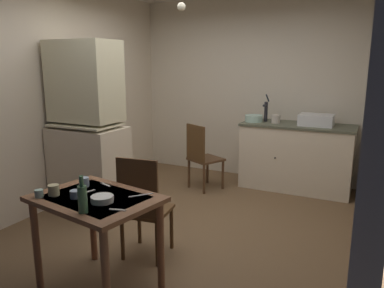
% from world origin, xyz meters
% --- Properties ---
extents(ground_plane, '(5.24, 5.24, 0.00)m').
position_xyz_m(ground_plane, '(0.00, 0.00, 0.00)').
color(ground_plane, brown).
extents(wall_back, '(3.54, 0.10, 2.70)m').
position_xyz_m(wall_back, '(0.00, 2.17, 1.35)').
color(wall_back, beige).
rests_on(wall_back, ground).
extents(wall_left, '(0.10, 4.34, 2.70)m').
position_xyz_m(wall_left, '(-1.77, 0.00, 1.35)').
color(wall_left, beige).
rests_on(wall_left, ground).
extents(wall_right, '(0.10, 4.34, 2.70)m').
position_xyz_m(wall_right, '(1.77, 0.00, 1.35)').
color(wall_right, beige).
rests_on(wall_right, ground).
extents(hutch_cabinet, '(0.85, 0.57, 2.00)m').
position_xyz_m(hutch_cabinet, '(-1.27, -0.02, 0.93)').
color(hutch_cabinet, beige).
rests_on(hutch_cabinet, ground).
extents(counter_cabinet, '(1.51, 0.64, 0.92)m').
position_xyz_m(counter_cabinet, '(0.83, 1.80, 0.46)').
color(counter_cabinet, beige).
rests_on(counter_cabinet, ground).
extents(sink_basin, '(0.44, 0.34, 0.15)m').
position_xyz_m(sink_basin, '(1.07, 1.80, 1.00)').
color(sink_basin, silver).
rests_on(sink_basin, counter_cabinet).
extents(hand_pump, '(0.05, 0.27, 0.39)m').
position_xyz_m(hand_pump, '(0.36, 1.85, 1.09)').
color(hand_pump, '#232328').
rests_on(hand_pump, counter_cabinet).
extents(mixing_bowl_counter, '(0.25, 0.25, 0.10)m').
position_xyz_m(mixing_bowl_counter, '(0.22, 1.75, 0.97)').
color(mixing_bowl_counter, '#ADD1C1').
rests_on(mixing_bowl_counter, counter_cabinet).
extents(stoneware_crock, '(0.12, 0.12, 0.11)m').
position_xyz_m(stoneware_crock, '(0.53, 1.78, 0.98)').
color(stoneware_crock, beige).
rests_on(stoneware_crock, counter_cabinet).
extents(dining_table, '(1.02, 0.81, 0.77)m').
position_xyz_m(dining_table, '(-0.07, -1.32, 0.64)').
color(dining_table, brown).
rests_on(dining_table, ground).
extents(chair_far_side, '(0.45, 0.45, 0.96)m').
position_xyz_m(chair_far_side, '(-0.02, -0.76, 0.50)').
color(chair_far_side, '#4F331A').
rests_on(chair_far_side, ground).
extents(chair_by_counter, '(0.54, 0.54, 0.93)m').
position_xyz_m(chair_by_counter, '(-0.33, 1.19, 0.48)').
color(chair_by_counter, '#4F331E').
rests_on(chair_by_counter, ground).
extents(serving_bowl_wide, '(0.16, 0.16, 0.05)m').
position_xyz_m(serving_bowl_wide, '(0.05, -1.38, 0.79)').
color(serving_bowl_wide, white).
rests_on(serving_bowl_wide, dining_table).
extents(teacup_cream, '(0.08, 0.08, 0.08)m').
position_xyz_m(teacup_cream, '(-0.37, -1.44, 0.81)').
color(teacup_cream, beige).
rests_on(teacup_cream, dining_table).
extents(teacup_mint, '(0.08, 0.08, 0.07)m').
position_xyz_m(teacup_mint, '(-0.30, -1.18, 0.81)').
color(teacup_mint, '#9EB2C6').
rests_on(teacup_mint, dining_table).
extents(mug_dark, '(0.08, 0.08, 0.06)m').
position_xyz_m(mug_dark, '(-0.18, -1.41, 0.80)').
color(mug_dark, '#9EB2C6').
rests_on(mug_dark, dining_table).
extents(mug_tall, '(0.06, 0.06, 0.06)m').
position_xyz_m(mug_tall, '(-0.44, -1.51, 0.80)').
color(mug_tall, '#ADD1C1').
rests_on(mug_tall, dining_table).
extents(glass_bottle, '(0.06, 0.06, 0.26)m').
position_xyz_m(glass_bottle, '(0.06, -1.59, 0.87)').
color(glass_bottle, '#4C7F56').
rests_on(glass_bottle, dining_table).
extents(table_knife, '(0.13, 0.16, 0.00)m').
position_xyz_m(table_knife, '(0.22, -1.15, 0.77)').
color(table_knife, silver).
rests_on(table_knife, dining_table).
extents(teaspoon_near_bowl, '(0.12, 0.05, 0.00)m').
position_xyz_m(teaspoon_near_bowl, '(0.24, -1.46, 0.77)').
color(teaspoon_near_bowl, beige).
rests_on(teaspoon_near_bowl, dining_table).
extents(teaspoon_by_cup, '(0.13, 0.06, 0.00)m').
position_xyz_m(teaspoon_by_cup, '(-0.18, -1.07, 0.77)').
color(teaspoon_by_cup, beige).
rests_on(teaspoon_by_cup, dining_table).
extents(serving_spoon, '(0.06, 0.13, 0.00)m').
position_xyz_m(serving_spoon, '(-0.19, -1.27, 0.77)').
color(serving_spoon, beige).
rests_on(serving_spoon, dining_table).
extents(pendant_bulb, '(0.08, 0.08, 0.08)m').
position_xyz_m(pendant_bulb, '(-0.02, -0.01, 2.28)').
color(pendant_bulb, '#F9EFCC').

